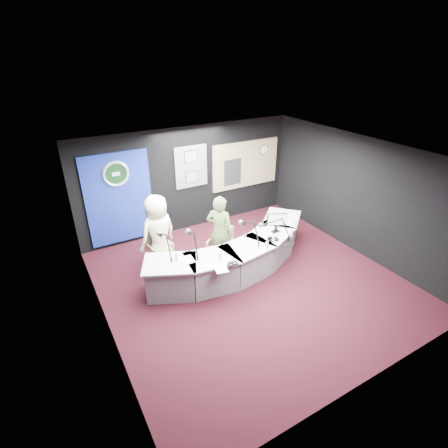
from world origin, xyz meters
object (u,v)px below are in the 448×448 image
armchair_left (160,251)px  person_man (158,234)px  broadcast_desk (235,256)px  armchair_right (220,248)px  person_woman (220,232)px

armchair_left → person_man: size_ratio=0.50×
broadcast_desk → person_man: person_man is taller
armchair_left → armchair_right: bearing=-33.4°
armchair_left → person_man: 0.45m
broadcast_desk → armchair_left: size_ratio=5.04×
armchair_left → broadcast_desk: bearing=-41.4°
armchair_left → armchair_right: 1.35m
armchair_right → person_man: 1.43m
armchair_left → armchair_right: armchair_left is taller
broadcast_desk → person_woman: (-0.20, 0.35, 0.49)m
broadcast_desk → armchair_right: 0.41m
person_man → broadcast_desk: bearing=131.2°
broadcast_desk → armchair_left: 1.70m
broadcast_desk → person_woman: person_woman is taller
person_man → person_woman: person_man is taller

